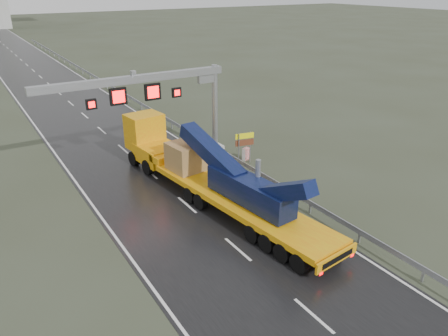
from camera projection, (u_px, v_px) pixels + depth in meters
ground at (285, 291)px, 20.61m from camera, size 400.00×400.00×0.00m
road at (71, 103)px, 51.80m from camera, size 11.00×200.00×0.02m
guardrail at (151, 110)px, 46.68m from camera, size 0.20×140.00×1.40m
sign_gantry at (161, 92)px, 33.44m from camera, size 14.90×1.20×7.42m
heavy_haul_truck at (198, 167)px, 29.52m from camera, size 5.21×20.27×4.72m
exit_sign_pair at (245, 142)px, 34.09m from camera, size 1.51×0.38×2.62m
striped_barrier at (246, 154)px, 35.40m from camera, size 0.68×0.52×1.02m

